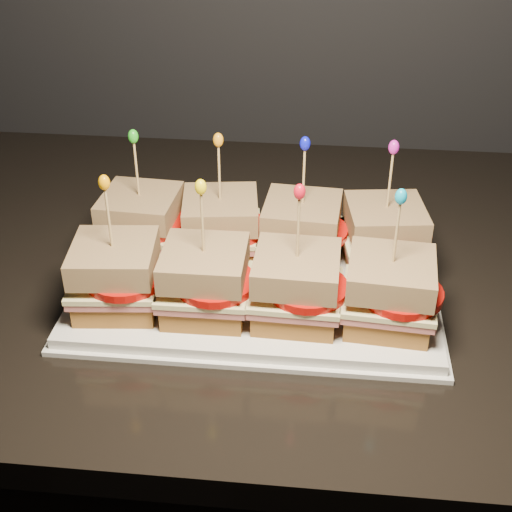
# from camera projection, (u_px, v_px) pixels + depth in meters

# --- Properties ---
(cabinet) EXTENTS (2.37, 0.69, 0.90)m
(cabinet) POSITION_uv_depth(u_px,v_px,m) (242.00, 500.00, 1.18)
(cabinet) COLOR black
(cabinet) RESTS_ON ground
(granite_slab) EXTENTS (2.41, 0.73, 0.04)m
(granite_slab) POSITION_uv_depth(u_px,v_px,m) (238.00, 264.00, 0.93)
(granite_slab) COLOR black
(granite_slab) RESTS_ON cabinet
(platter) EXTENTS (0.41, 0.26, 0.02)m
(platter) POSITION_uv_depth(u_px,v_px,m) (256.00, 289.00, 0.84)
(platter) COLOR white
(platter) RESTS_ON granite_slab
(platter_rim) EXTENTS (0.42, 0.27, 0.01)m
(platter_rim) POSITION_uv_depth(u_px,v_px,m) (256.00, 293.00, 0.84)
(platter_rim) COLOR white
(platter_rim) RESTS_ON granite_slab
(sandwich_0_bread_bot) EXTENTS (0.09, 0.09, 0.02)m
(sandwich_0_bread_bot) POSITION_uv_depth(u_px,v_px,m) (144.00, 241.00, 0.89)
(sandwich_0_bread_bot) COLOR brown
(sandwich_0_bread_bot) RESTS_ON platter
(sandwich_0_ham) EXTENTS (0.10, 0.10, 0.01)m
(sandwich_0_ham) POSITION_uv_depth(u_px,v_px,m) (143.00, 230.00, 0.88)
(sandwich_0_ham) COLOR #B55850
(sandwich_0_ham) RESTS_ON sandwich_0_bread_bot
(sandwich_0_cheese) EXTENTS (0.10, 0.10, 0.01)m
(sandwich_0_cheese) POSITION_uv_depth(u_px,v_px,m) (142.00, 225.00, 0.88)
(sandwich_0_cheese) COLOR beige
(sandwich_0_cheese) RESTS_ON sandwich_0_ham
(sandwich_0_tomato) EXTENTS (0.09, 0.09, 0.01)m
(sandwich_0_tomato) POSITION_uv_depth(u_px,v_px,m) (150.00, 223.00, 0.87)
(sandwich_0_tomato) COLOR #BE0F09
(sandwich_0_tomato) RESTS_ON sandwich_0_cheese
(sandwich_0_bread_top) EXTENTS (0.09, 0.09, 0.03)m
(sandwich_0_bread_top) POSITION_uv_depth(u_px,v_px,m) (140.00, 206.00, 0.86)
(sandwich_0_bread_top) COLOR #52250E
(sandwich_0_bread_top) RESTS_ON sandwich_0_tomato
(sandwich_0_pick) EXTENTS (0.00, 0.00, 0.09)m
(sandwich_0_pick) POSITION_uv_depth(u_px,v_px,m) (137.00, 172.00, 0.84)
(sandwich_0_pick) COLOR tan
(sandwich_0_pick) RESTS_ON sandwich_0_bread_top
(sandwich_0_frill) EXTENTS (0.01, 0.01, 0.02)m
(sandwich_0_frill) POSITION_uv_depth(u_px,v_px,m) (133.00, 136.00, 0.81)
(sandwich_0_frill) COLOR green
(sandwich_0_frill) RESTS_ON sandwich_0_pick
(sandwich_1_bread_bot) EXTENTS (0.10, 0.10, 0.02)m
(sandwich_1_bread_bot) POSITION_uv_depth(u_px,v_px,m) (221.00, 245.00, 0.88)
(sandwich_1_bread_bot) COLOR brown
(sandwich_1_bread_bot) RESTS_ON platter
(sandwich_1_ham) EXTENTS (0.11, 0.10, 0.01)m
(sandwich_1_ham) POSITION_uv_depth(u_px,v_px,m) (221.00, 234.00, 0.87)
(sandwich_1_ham) COLOR #B55850
(sandwich_1_ham) RESTS_ON sandwich_1_bread_bot
(sandwich_1_cheese) EXTENTS (0.11, 0.11, 0.01)m
(sandwich_1_cheese) POSITION_uv_depth(u_px,v_px,m) (221.00, 229.00, 0.87)
(sandwich_1_cheese) COLOR beige
(sandwich_1_cheese) RESTS_ON sandwich_1_ham
(sandwich_1_tomato) EXTENTS (0.09, 0.09, 0.01)m
(sandwich_1_tomato) POSITION_uv_depth(u_px,v_px,m) (230.00, 227.00, 0.86)
(sandwich_1_tomato) COLOR #BE0F09
(sandwich_1_tomato) RESTS_ON sandwich_1_cheese
(sandwich_1_bread_top) EXTENTS (0.10, 0.10, 0.03)m
(sandwich_1_bread_top) POSITION_uv_depth(u_px,v_px,m) (220.00, 210.00, 0.85)
(sandwich_1_bread_top) COLOR #52250E
(sandwich_1_bread_top) RESTS_ON sandwich_1_tomato
(sandwich_1_pick) EXTENTS (0.00, 0.00, 0.09)m
(sandwich_1_pick) POSITION_uv_depth(u_px,v_px,m) (219.00, 176.00, 0.83)
(sandwich_1_pick) COLOR tan
(sandwich_1_pick) RESTS_ON sandwich_1_bread_top
(sandwich_1_frill) EXTENTS (0.01, 0.01, 0.02)m
(sandwich_1_frill) POSITION_uv_depth(u_px,v_px,m) (218.00, 140.00, 0.80)
(sandwich_1_frill) COLOR orange
(sandwich_1_frill) RESTS_ON sandwich_1_pick
(sandwich_2_bread_bot) EXTENTS (0.09, 0.09, 0.02)m
(sandwich_2_bread_bot) POSITION_uv_depth(u_px,v_px,m) (301.00, 250.00, 0.87)
(sandwich_2_bread_bot) COLOR brown
(sandwich_2_bread_bot) RESTS_ON platter
(sandwich_2_ham) EXTENTS (0.10, 0.10, 0.01)m
(sandwich_2_ham) POSITION_uv_depth(u_px,v_px,m) (301.00, 239.00, 0.86)
(sandwich_2_ham) COLOR #B55850
(sandwich_2_ham) RESTS_ON sandwich_2_bread_bot
(sandwich_2_cheese) EXTENTS (0.10, 0.10, 0.01)m
(sandwich_2_cheese) POSITION_uv_depth(u_px,v_px,m) (301.00, 234.00, 0.86)
(sandwich_2_cheese) COLOR beige
(sandwich_2_cheese) RESTS_ON sandwich_2_ham
(sandwich_2_tomato) EXTENTS (0.09, 0.09, 0.01)m
(sandwich_2_tomato) POSITION_uv_depth(u_px,v_px,m) (311.00, 231.00, 0.85)
(sandwich_2_tomato) COLOR #BE0F09
(sandwich_2_tomato) RESTS_ON sandwich_2_cheese
(sandwich_2_bread_top) EXTENTS (0.09, 0.09, 0.03)m
(sandwich_2_bread_top) POSITION_uv_depth(u_px,v_px,m) (302.00, 214.00, 0.84)
(sandwich_2_bread_top) COLOR #52250E
(sandwich_2_bread_top) RESTS_ON sandwich_2_tomato
(sandwich_2_pick) EXTENTS (0.00, 0.00, 0.09)m
(sandwich_2_pick) POSITION_uv_depth(u_px,v_px,m) (304.00, 180.00, 0.82)
(sandwich_2_pick) COLOR tan
(sandwich_2_pick) RESTS_ON sandwich_2_bread_top
(sandwich_2_frill) EXTENTS (0.01, 0.01, 0.02)m
(sandwich_2_frill) POSITION_uv_depth(u_px,v_px,m) (305.00, 144.00, 0.80)
(sandwich_2_frill) COLOR #0D13E0
(sandwich_2_frill) RESTS_ON sandwich_2_pick
(sandwich_3_bread_bot) EXTENTS (0.10, 0.10, 0.02)m
(sandwich_3_bread_bot) POSITION_uv_depth(u_px,v_px,m) (382.00, 254.00, 0.86)
(sandwich_3_bread_bot) COLOR brown
(sandwich_3_bread_bot) RESTS_ON platter
(sandwich_3_ham) EXTENTS (0.11, 0.10, 0.01)m
(sandwich_3_ham) POSITION_uv_depth(u_px,v_px,m) (383.00, 243.00, 0.85)
(sandwich_3_ham) COLOR #B55850
(sandwich_3_ham) RESTS_ON sandwich_3_bread_bot
(sandwich_3_cheese) EXTENTS (0.11, 0.11, 0.01)m
(sandwich_3_cheese) POSITION_uv_depth(u_px,v_px,m) (384.00, 238.00, 0.85)
(sandwich_3_cheese) COLOR beige
(sandwich_3_cheese) RESTS_ON sandwich_3_ham
(sandwich_3_tomato) EXTENTS (0.09, 0.09, 0.01)m
(sandwich_3_tomato) POSITION_uv_depth(u_px,v_px,m) (395.00, 236.00, 0.84)
(sandwich_3_tomato) COLOR #BE0F09
(sandwich_3_tomato) RESTS_ON sandwich_3_cheese
(sandwich_3_bread_top) EXTENTS (0.10, 0.10, 0.03)m
(sandwich_3_bread_top) POSITION_uv_depth(u_px,v_px,m) (386.00, 218.00, 0.84)
(sandwich_3_bread_top) COLOR #52250E
(sandwich_3_bread_top) RESTS_ON sandwich_3_tomato
(sandwich_3_pick) EXTENTS (0.00, 0.00, 0.09)m
(sandwich_3_pick) POSITION_uv_depth(u_px,v_px,m) (390.00, 184.00, 0.81)
(sandwich_3_pick) COLOR tan
(sandwich_3_pick) RESTS_ON sandwich_3_bread_top
(sandwich_3_frill) EXTENTS (0.01, 0.01, 0.02)m
(sandwich_3_frill) POSITION_uv_depth(u_px,v_px,m) (394.00, 147.00, 0.79)
(sandwich_3_frill) COLOR #C81EAD
(sandwich_3_frill) RESTS_ON sandwich_3_pick
(sandwich_4_bread_bot) EXTENTS (0.09, 0.09, 0.02)m
(sandwich_4_bread_bot) POSITION_uv_depth(u_px,v_px,m) (119.00, 296.00, 0.79)
(sandwich_4_bread_bot) COLOR brown
(sandwich_4_bread_bot) RESTS_ON platter
(sandwich_4_ham) EXTENTS (0.10, 0.10, 0.01)m
(sandwich_4_ham) POSITION_uv_depth(u_px,v_px,m) (117.00, 284.00, 0.78)
(sandwich_4_ham) COLOR #B55850
(sandwich_4_ham) RESTS_ON sandwich_4_bread_bot
(sandwich_4_cheese) EXTENTS (0.11, 0.10, 0.01)m
(sandwich_4_cheese) POSITION_uv_depth(u_px,v_px,m) (116.00, 279.00, 0.78)
(sandwich_4_cheese) COLOR beige
(sandwich_4_cheese) RESTS_ON sandwich_4_ham
(sandwich_4_tomato) EXTENTS (0.09, 0.09, 0.01)m
(sandwich_4_tomato) POSITION_uv_depth(u_px,v_px,m) (125.00, 277.00, 0.77)
(sandwich_4_tomato) COLOR #BE0F09
(sandwich_4_tomato) RESTS_ON sandwich_4_cheese
(sandwich_4_bread_top) EXTENTS (0.10, 0.10, 0.03)m
(sandwich_4_bread_top) POSITION_uv_depth(u_px,v_px,m) (114.00, 258.00, 0.76)
(sandwich_4_bread_top) COLOR #52250E
(sandwich_4_bread_top) RESTS_ON sandwich_4_tomato
(sandwich_4_pick) EXTENTS (0.00, 0.00, 0.09)m
(sandwich_4_pick) POSITION_uv_depth(u_px,v_px,m) (109.00, 221.00, 0.74)
(sandwich_4_pick) COLOR tan
(sandwich_4_pick) RESTS_ON sandwich_4_bread_top
(sandwich_4_frill) EXTENTS (0.01, 0.01, 0.02)m
(sandwich_4_frill) POSITION_uv_depth(u_px,v_px,m) (104.00, 182.00, 0.71)
(sandwich_4_frill) COLOR orange
(sandwich_4_frill) RESTS_ON sandwich_4_pick
(sandwich_5_bread_bot) EXTENTS (0.09, 0.09, 0.02)m
(sandwich_5_bread_bot) POSITION_uv_depth(u_px,v_px,m) (206.00, 301.00, 0.78)
(sandwich_5_bread_bot) COLOR brown
(sandwich_5_bread_bot) RESTS_ON platter
(sandwich_5_ham) EXTENTS (0.10, 0.09, 0.01)m
(sandwich_5_ham) POSITION_uv_depth(u_px,v_px,m) (205.00, 289.00, 0.77)
(sandwich_5_ham) COLOR #B55850
(sandwich_5_ham) RESTS_ON sandwich_5_bread_bot
(sandwich_5_cheese) EXTENTS (0.10, 0.09, 0.01)m
(sandwich_5_cheese) POSITION_uv_depth(u_px,v_px,m) (205.00, 284.00, 0.77)
(sandwich_5_cheese) COLOR beige
(sandwich_5_cheese) RESTS_ON sandwich_5_ham
(sandwich_5_tomato) EXTENTS (0.09, 0.09, 0.01)m
(sandwich_5_tomato) POSITION_uv_depth(u_px,v_px,m) (215.00, 282.00, 0.76)
(sandwich_5_tomato) COLOR #BE0F09
(sandwich_5_tomato) RESTS_ON sandwich_5_cheese
(sandwich_5_bread_top) EXTENTS (0.09, 0.09, 0.03)m
(sandwich_5_bread_top) POSITION_uv_depth(u_px,v_px,m) (204.00, 263.00, 0.75)
(sandwich_5_bread_top) COLOR #52250E
(sandwich_5_bread_top) RESTS_ON sandwich_5_tomato
(sandwich_5_pick) EXTENTS (0.00, 0.00, 0.09)m
(sandwich_5_pick) POSITION_uv_depth(u_px,v_px,m) (202.00, 226.00, 0.73)
(sandwich_5_pick) COLOR tan
(sandwich_5_pick) RESTS_ON sandwich_5_bread_top
(sandwich_5_frill) EXTENTS (0.01, 0.01, 0.02)m
(sandwich_5_frill) POSITION_uv_depth(u_px,v_px,m) (201.00, 187.00, 0.71)
(sandwich_5_frill) COLOR yellow
(sandwich_5_frill) RESTS_ON sandwich_5_pick
(sandwich_6_bread_bot) EXTENTS (0.09, 0.09, 0.02)m
(sandwich_6_bread_bot) POSITION_uv_depth(u_px,v_px,m) (295.00, 307.00, 0.77)
(sandwich_6_bread_bot) COLOR brown
(sandwich_6_bread_bot) RESTS_ON platter
(sandwich_6_ham) EXTENTS (0.10, 0.09, 0.01)m
(sandwich_6_ham) POSITION_uv_depth(u_px,v_px,m) (296.00, 295.00, 0.76)
(sandwich_6_ham) COLOR #B55850
(sandwich_6_ham) RESTS_ON sandwich_6_bread_bot
(sandwich_6_cheese) EXTENTS (0.10, 0.10, 0.01)m
(sandwich_6_cheese) POSITION_uv_depth(u_px,v_px,m) (296.00, 289.00, 0.76)
(sandwich_6_cheese) COLOR beige
(sandwich_6_cheese) RESTS_ON sandwich_6_ham
(sandwich_6_tomato) EXTENTS (0.09, 0.09, 0.01)m
(sandwich_6_tomato) POSITION_uv_depth(u_px,v_px,m) (307.00, 288.00, 0.75)
(sandwich_6_tomato) COLOR #BE0F09
(sandwich_6_tomato) RESTS_ON sandwich_6_cheese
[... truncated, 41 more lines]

